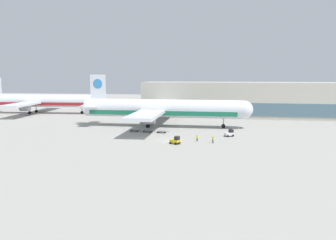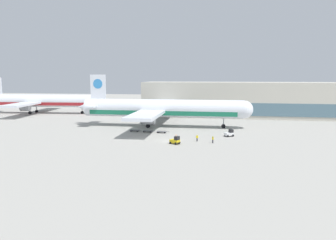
# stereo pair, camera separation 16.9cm
# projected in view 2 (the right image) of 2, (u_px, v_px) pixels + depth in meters

# --- Properties ---
(ground_plane) EXTENTS (400.00, 400.00, 0.00)m
(ground_plane) POSITION_uv_depth(u_px,v_px,m) (168.00, 141.00, 84.30)
(ground_plane) COLOR #9E9B93
(terminal_building) EXTENTS (90.00, 18.20, 14.00)m
(terminal_building) POSITION_uv_depth(u_px,v_px,m) (254.00, 100.00, 132.35)
(terminal_building) COLOR #BCB7A8
(terminal_building) RESTS_ON ground_plane
(airplane_main) EXTENTS (58.07, 48.12, 17.00)m
(airplane_main) POSITION_uv_depth(u_px,v_px,m) (160.00, 109.00, 106.82)
(airplane_main) COLOR silver
(airplane_main) RESTS_ON ground_plane
(airplane_distant) EXTENTS (54.06, 45.19, 15.83)m
(airplane_distant) POSITION_uv_depth(u_px,v_px,m) (40.00, 101.00, 144.48)
(airplane_distant) COLOR silver
(airplane_distant) RESTS_ON ground_plane
(baggage_tug_foreground) EXTENTS (2.82, 2.56, 2.00)m
(baggage_tug_foreground) POSITION_uv_depth(u_px,v_px,m) (230.00, 133.00, 90.17)
(baggage_tug_foreground) COLOR silver
(baggage_tug_foreground) RESTS_ON ground_plane
(baggage_tug_mid) EXTENTS (2.81, 2.47, 2.00)m
(baggage_tug_mid) POSITION_uv_depth(u_px,v_px,m) (175.00, 141.00, 80.17)
(baggage_tug_mid) COLOR yellow
(baggage_tug_mid) RESTS_ON ground_plane
(baggage_dolly_lead) EXTENTS (3.74, 1.68, 0.48)m
(baggage_dolly_lead) POSITION_uv_depth(u_px,v_px,m) (135.00, 130.00, 98.16)
(baggage_dolly_lead) COLOR #56565B
(baggage_dolly_lead) RESTS_ON ground_plane
(baggage_dolly_second) EXTENTS (3.74, 1.68, 0.48)m
(baggage_dolly_second) POSITION_uv_depth(u_px,v_px,m) (148.00, 131.00, 97.00)
(baggage_dolly_second) COLOR #56565B
(baggage_dolly_second) RESTS_ON ground_plane
(baggage_dolly_third) EXTENTS (3.74, 1.68, 0.48)m
(baggage_dolly_third) POSITION_uv_depth(u_px,v_px,m) (162.00, 132.00, 95.85)
(baggage_dolly_third) COLOR #56565B
(baggage_dolly_third) RESTS_ON ground_plane
(ground_crew_near) EXTENTS (0.57, 0.26, 1.74)m
(ground_crew_near) POSITION_uv_depth(u_px,v_px,m) (197.00, 137.00, 83.52)
(ground_crew_near) COLOR black
(ground_crew_near) RESTS_ON ground_plane
(ground_crew_far) EXTENTS (0.40, 0.46, 1.81)m
(ground_crew_far) POSITION_uv_depth(u_px,v_px,m) (213.00, 139.00, 81.27)
(ground_crew_far) COLOR black
(ground_crew_far) RESTS_ON ground_plane
(traffic_cone_near) EXTENTS (0.40, 0.40, 0.58)m
(traffic_cone_near) POSITION_uv_depth(u_px,v_px,m) (176.00, 135.00, 90.54)
(traffic_cone_near) COLOR black
(traffic_cone_near) RESTS_ON ground_plane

